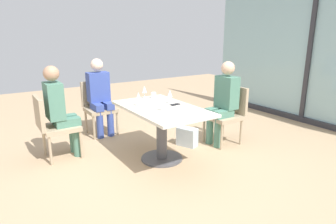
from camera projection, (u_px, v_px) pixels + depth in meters
The scene contains 16 objects.
ground_plane at pixel (162, 159), 3.96m from camera, with size 12.00×12.00×0.00m, color tan.
window_wall_backdrop at pixel (310, 58), 5.31m from camera, with size 4.53×0.10×2.70m.
dining_table_main at pixel (162, 121), 3.81m from camera, with size 1.38×0.82×0.73m.
chair_near_window at pixel (228, 111), 4.45m from camera, with size 0.46×0.51×0.87m.
chair_side_end at pixel (98, 104), 4.89m from camera, with size 0.50×0.46×0.87m.
chair_front_left at pixel (53, 123), 3.86m from camera, with size 0.46×0.50×0.87m.
person_near_window at pixel (223, 99), 4.34m from camera, with size 0.34×0.39×1.26m.
person_side_end at pixel (100, 93), 4.75m from camera, with size 0.39×0.34×1.26m.
person_front_left at pixel (60, 108), 3.86m from camera, with size 0.34×0.39×1.26m.
wine_glass_0 at pixel (144, 90), 4.21m from camera, with size 0.07×0.07×0.18m.
wine_glass_1 at pixel (163, 101), 3.55m from camera, with size 0.07×0.07×0.18m.
wine_glass_2 at pixel (170, 94), 3.94m from camera, with size 0.07×0.07×0.18m.
wine_glass_3 at pixel (138, 96), 3.79m from camera, with size 0.07×0.07×0.18m.
coffee_cup at pixel (154, 95), 4.25m from camera, with size 0.08×0.08×0.09m, color white.
cell_phone_on_table at pixel (175, 104), 3.89m from camera, with size 0.07×0.14×0.01m, color black.
handbag_0 at pixel (187, 137), 4.39m from camera, with size 0.30×0.16×0.28m, color silver.
Camera 1 is at (3.10, -1.91, 1.67)m, focal length 31.05 mm.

